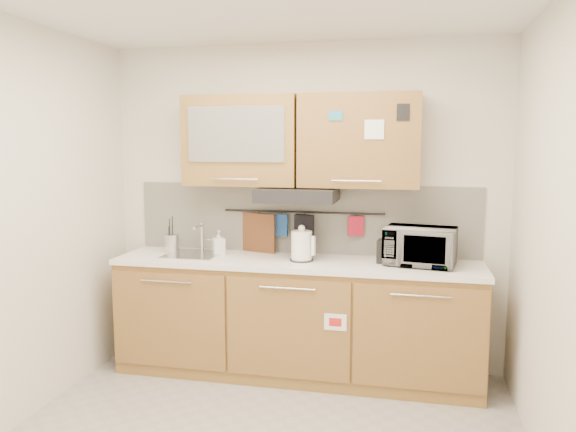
% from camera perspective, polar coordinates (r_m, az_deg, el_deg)
% --- Properties ---
extents(wall_back, '(3.20, 0.00, 3.20)m').
position_cam_1_polar(wall_back, '(4.57, 1.62, 0.97)').
color(wall_back, silver).
rests_on(wall_back, ground).
extents(wall_left, '(0.00, 3.00, 3.00)m').
position_cam_1_polar(wall_left, '(3.88, -26.95, -1.00)').
color(wall_left, silver).
rests_on(wall_left, ground).
extents(wall_right, '(0.00, 3.00, 3.00)m').
position_cam_1_polar(wall_right, '(3.10, 26.29, -2.90)').
color(wall_right, silver).
rests_on(wall_right, ground).
extents(base_cabinet, '(2.80, 0.64, 0.88)m').
position_cam_1_polar(base_cabinet, '(4.47, 0.82, -10.95)').
color(base_cabinet, olive).
rests_on(base_cabinet, floor).
extents(countertop, '(2.82, 0.62, 0.04)m').
position_cam_1_polar(countertop, '(4.33, 0.83, -4.75)').
color(countertop, white).
rests_on(countertop, base_cabinet).
extents(backsplash, '(2.80, 0.02, 0.56)m').
position_cam_1_polar(backsplash, '(4.57, 1.58, -0.29)').
color(backsplash, silver).
rests_on(backsplash, countertop).
extents(upper_cabinets, '(1.82, 0.37, 0.70)m').
position_cam_1_polar(upper_cabinets, '(4.37, 1.14, 7.65)').
color(upper_cabinets, olive).
rests_on(upper_cabinets, wall_back).
extents(range_hood, '(0.60, 0.46, 0.10)m').
position_cam_1_polar(range_hood, '(4.31, 1.00, 2.19)').
color(range_hood, black).
rests_on(range_hood, upper_cabinets).
extents(sink, '(0.42, 0.40, 0.26)m').
position_cam_1_polar(sink, '(4.59, -9.60, -3.86)').
color(sink, silver).
rests_on(sink, countertop).
extents(utensil_rail, '(1.30, 0.02, 0.02)m').
position_cam_1_polar(utensil_rail, '(4.52, 1.50, 0.40)').
color(utensil_rail, black).
rests_on(utensil_rail, backsplash).
extents(utensil_crock, '(0.14, 0.14, 0.30)m').
position_cam_1_polar(utensil_crock, '(4.72, -11.72, -2.70)').
color(utensil_crock, '#B5B6BA').
rests_on(utensil_crock, countertop).
extents(kettle, '(0.21, 0.19, 0.28)m').
position_cam_1_polar(kettle, '(4.28, 1.41, -3.12)').
color(kettle, white).
rests_on(kettle, countertop).
extents(toaster, '(0.24, 0.16, 0.17)m').
position_cam_1_polar(toaster, '(4.28, 10.61, -3.56)').
color(toaster, black).
rests_on(toaster, countertop).
extents(microwave, '(0.55, 0.42, 0.28)m').
position_cam_1_polar(microwave, '(4.24, 13.27, -3.01)').
color(microwave, '#999999').
rests_on(microwave, countertop).
extents(soap_bottle, '(0.12, 0.12, 0.20)m').
position_cam_1_polar(soap_bottle, '(4.56, -7.04, -2.67)').
color(soap_bottle, '#999999').
rests_on(soap_bottle, countertop).
extents(cutting_board, '(0.30, 0.11, 0.37)m').
position_cam_1_polar(cutting_board, '(4.62, -2.98, -2.06)').
color(cutting_board, brown).
rests_on(cutting_board, utensil_rail).
extents(oven_mitt, '(0.11, 0.04, 0.18)m').
position_cam_1_polar(oven_mitt, '(4.56, -0.69, -0.94)').
color(oven_mitt, '#1F488F').
rests_on(oven_mitt, utensil_rail).
extents(dark_pouch, '(0.16, 0.06, 0.24)m').
position_cam_1_polar(dark_pouch, '(4.53, 1.65, -1.42)').
color(dark_pouch, black).
rests_on(dark_pouch, utensil_rail).
extents(pot_holder, '(0.13, 0.06, 0.16)m').
position_cam_1_polar(pot_holder, '(4.46, 6.91, -1.02)').
color(pot_holder, '#AC172D').
rests_on(pot_holder, utensil_rail).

